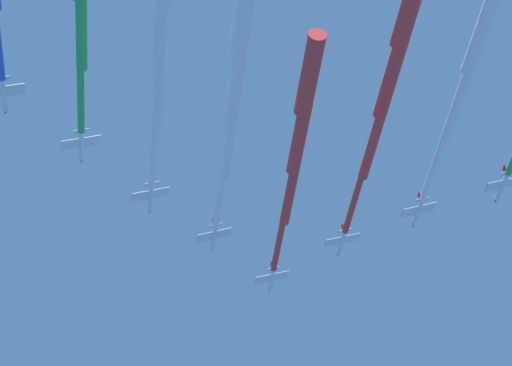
# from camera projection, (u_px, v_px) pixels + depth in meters

# --- Properties ---
(jet_lead) EXTENTS (80.64, 16.16, 4.43)m
(jet_lead) POSITION_uv_depth(u_px,v_px,m) (299.00, 135.00, 204.28)
(jet_lead) COLOR silver
(jet_port_inner) EXTENTS (77.53, 16.61, 4.53)m
(jet_port_inner) POSITION_uv_depth(u_px,v_px,m) (235.00, 85.00, 195.41)
(jet_port_inner) COLOR silver
(jet_starboard_inner) EXTENTS (86.05, 18.25, 4.47)m
(jet_starboard_inner) POSITION_uv_depth(u_px,v_px,m) (392.00, 72.00, 194.38)
(jet_starboard_inner) COLOR silver
(jet_port_mid) EXTENTS (81.03, 17.48, 4.48)m
(jet_port_mid) POSITION_uv_depth(u_px,v_px,m) (162.00, 17.00, 182.20)
(jet_port_mid) COLOR silver
(jet_starboard_mid) EXTENTS (87.91, 17.42, 4.50)m
(jet_starboard_mid) POSITION_uv_depth(u_px,v_px,m) (485.00, 21.00, 184.41)
(jet_starboard_mid) COLOR silver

